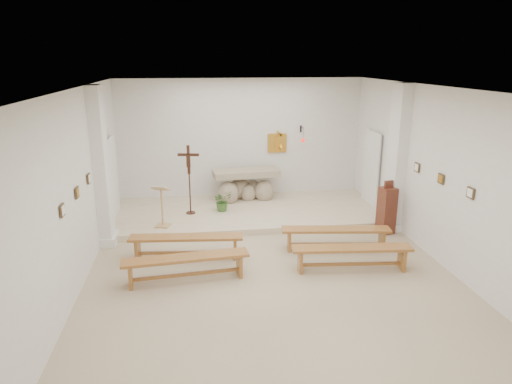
{
  "coord_description": "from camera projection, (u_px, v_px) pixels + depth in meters",
  "views": [
    {
      "loc": [
        -1.4,
        -7.96,
        4.01
      ],
      "look_at": [
        -0.05,
        1.6,
        1.18
      ],
      "focal_mm": 32.0,
      "sensor_mm": 36.0,
      "label": 1
    }
  ],
  "objects": [
    {
      "name": "sanctuary_lamp",
      "position": [
        303.0,
        139.0,
        13.08
      ],
      "size": [
        0.11,
        0.36,
        0.44
      ],
      "color": "black",
      "rests_on": "wall_back"
    },
    {
      "name": "wall_back",
      "position": [
        241.0,
        140.0,
        13.13
      ],
      "size": [
        7.0,
        0.02,
        3.5
      ],
      "primitive_type": "cube",
      "color": "white",
      "rests_on": "ground"
    },
    {
      "name": "station_frame_right_mid",
      "position": [
        441.0,
        179.0,
        9.05
      ],
      "size": [
        0.03,
        0.2,
        0.2
      ],
      "primitive_type": "cube",
      "color": "#46351F",
      "rests_on": "wall_right"
    },
    {
      "name": "station_frame_right_front",
      "position": [
        471.0,
        193.0,
        8.1
      ],
      "size": [
        0.03,
        0.2,
        0.2
      ],
      "primitive_type": "cube",
      "color": "#46351F",
      "rests_on": "wall_right"
    },
    {
      "name": "ground",
      "position": [
        270.0,
        273.0,
        8.88
      ],
      "size": [
        7.0,
        10.0,
        0.0
      ],
      "primitive_type": "cube",
      "color": "#C6B38F",
      "rests_on": "ground"
    },
    {
      "name": "bench_right_second",
      "position": [
        352.0,
        253.0,
        8.9
      ],
      "size": [
        2.36,
        0.59,
        0.49
      ],
      "rotation": [
        0.0,
        0.0,
        -0.1
      ],
      "color": "#AD7832",
      "rests_on": "ground"
    },
    {
      "name": "radiator_left",
      "position": [
        110.0,
        221.0,
        10.91
      ],
      "size": [
        0.1,
        0.85,
        0.52
      ],
      "primitive_type": "cube",
      "color": "silver",
      "rests_on": "ground"
    },
    {
      "name": "crucifix_stand",
      "position": [
        189.0,
        175.0,
        11.56
      ],
      "size": [
        0.54,
        0.24,
        1.79
      ],
      "rotation": [
        0.0,
        0.0,
        -0.18
      ],
      "color": "#3C1E13",
      "rests_on": "sanctuary_platform"
    },
    {
      "name": "ceiling",
      "position": [
        272.0,
        90.0,
        7.9
      ],
      "size": [
        7.0,
        10.0,
        0.02
      ],
      "primitive_type": "cube",
      "color": "silver",
      "rests_on": "wall_back"
    },
    {
      "name": "potted_plant",
      "position": [
        222.0,
        201.0,
        11.98
      ],
      "size": [
        0.63,
        0.61,
        0.54
      ],
      "primitive_type": "imported",
      "rotation": [
        0.0,
        0.0,
        0.51
      ],
      "color": "#386327",
      "rests_on": "sanctuary_platform"
    },
    {
      "name": "bench_left_second",
      "position": [
        186.0,
        263.0,
        8.47
      ],
      "size": [
        2.36,
        0.58,
        0.49
      ],
      "rotation": [
        0.0,
        0.0,
        0.09
      ],
      "color": "#AD7832",
      "rests_on": "ground"
    },
    {
      "name": "pilaster_right",
      "position": [
        397.0,
        159.0,
        10.74
      ],
      "size": [
        0.26,
        0.55,
        3.5
      ],
      "primitive_type": "cube",
      "color": "white",
      "rests_on": "ground"
    },
    {
      "name": "wall_left",
      "position": [
        73.0,
        194.0,
        7.92
      ],
      "size": [
        0.02,
        10.0,
        3.5
      ],
      "primitive_type": "cube",
      "color": "white",
      "rests_on": "ground"
    },
    {
      "name": "radiator_right",
      "position": [
        382.0,
        209.0,
        11.83
      ],
      "size": [
        0.1,
        0.85,
        0.52
      ],
      "primitive_type": "cube",
      "color": "silver",
      "rests_on": "ground"
    },
    {
      "name": "gold_wall_relief",
      "position": [
        277.0,
        143.0,
        13.27
      ],
      "size": [
        0.55,
        0.04,
        0.55
      ],
      "primitive_type": "cube",
      "color": "gold",
      "rests_on": "wall_back"
    },
    {
      "name": "station_frame_right_rear",
      "position": [
        417.0,
        167.0,
        10.0
      ],
      "size": [
        0.03,
        0.2,
        0.2
      ],
      "primitive_type": "cube",
      "color": "#46351F",
      "rests_on": "wall_right"
    },
    {
      "name": "bench_right_front",
      "position": [
        336.0,
        234.0,
        9.87
      ],
      "size": [
        2.37,
        0.68,
        0.49
      ],
      "rotation": [
        0.0,
        0.0,
        -0.13
      ],
      "color": "#AD7832",
      "rests_on": "ground"
    },
    {
      "name": "wall_right",
      "position": [
        447.0,
        180.0,
        8.86
      ],
      "size": [
        0.02,
        10.0,
        3.5
      ],
      "primitive_type": "cube",
      "color": "white",
      "rests_on": "ground"
    },
    {
      "name": "bench_left_front",
      "position": [
        186.0,
        242.0,
        9.44
      ],
      "size": [
        2.36,
        0.6,
        0.49
      ],
      "rotation": [
        0.0,
        0.0,
        -0.1
      ],
      "color": "#AD7832",
      "rests_on": "ground"
    },
    {
      "name": "station_frame_left_mid",
      "position": [
        77.0,
        193.0,
        8.12
      ],
      "size": [
        0.03,
        0.2,
        0.2
      ],
      "primitive_type": "cube",
      "color": "#46351F",
      "rests_on": "wall_left"
    },
    {
      "name": "donation_pedestal",
      "position": [
        387.0,
        210.0,
        10.79
      ],
      "size": [
        0.41,
        0.41,
        1.29
      ],
      "rotation": [
        0.0,
        0.0,
        0.22
      ],
      "color": "#5A2919",
      "rests_on": "ground"
    },
    {
      "name": "pilaster_left",
      "position": [
        101.0,
        168.0,
        9.83
      ],
      "size": [
        0.26,
        0.55,
        3.5
      ],
      "primitive_type": "cube",
      "color": "white",
      "rests_on": "ground"
    },
    {
      "name": "altar",
      "position": [
        245.0,
        187.0,
        12.92
      ],
      "size": [
        1.91,
        0.9,
        0.95
      ],
      "rotation": [
        0.0,
        0.0,
        0.1
      ],
      "color": "tan",
      "rests_on": "sanctuary_platform"
    },
    {
      "name": "sanctuary_platform",
      "position": [
        248.0,
        212.0,
        12.18
      ],
      "size": [
        6.98,
        3.0,
        0.15
      ],
      "primitive_type": "cube",
      "color": "beige",
      "rests_on": "ground"
    },
    {
      "name": "station_frame_left_rear",
      "position": [
        89.0,
        179.0,
        9.07
      ],
      "size": [
        0.03,
        0.2,
        0.2
      ],
      "primitive_type": "cube",
      "color": "#46351F",
      "rests_on": "wall_left"
    },
    {
      "name": "lectern",
      "position": [
        162.0,
        206.0,
        10.79
      ],
      "size": [
        0.44,
        0.4,
        1.04
      ],
      "rotation": [
        0.0,
        0.0,
        -0.31
      ],
      "color": "tan",
      "rests_on": "sanctuary_platform"
    },
    {
      "name": "station_frame_left_front",
      "position": [
        62.0,
        210.0,
        7.17
      ],
      "size": [
        0.03,
        0.2,
        0.2
      ],
      "primitive_type": "cube",
      "color": "#46351F",
      "rests_on": "wall_left"
    }
  ]
}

